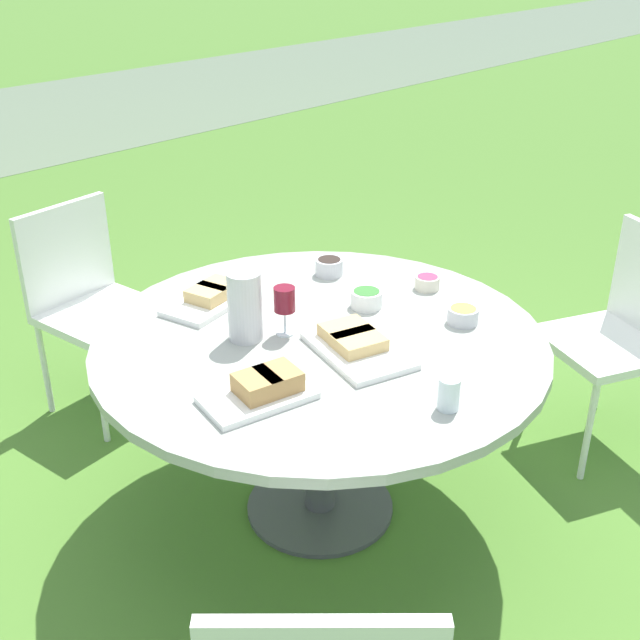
% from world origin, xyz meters
% --- Properties ---
extents(ground_plane, '(40.00, 40.00, 0.00)m').
position_xyz_m(ground_plane, '(0.00, 0.00, 0.00)').
color(ground_plane, '#4C7A2D').
extents(dining_table, '(1.49, 1.49, 0.71)m').
position_xyz_m(dining_table, '(0.00, 0.00, 0.63)').
color(dining_table, '#4C4C51').
rests_on(dining_table, ground_plane).
extents(chair_near_left, '(0.57, 0.58, 0.89)m').
position_xyz_m(chair_near_left, '(1.14, -0.55, 0.52)').
color(chair_near_left, white).
rests_on(chair_near_left, ground_plane).
extents(chair_near_right, '(0.48, 0.47, 0.89)m').
position_xyz_m(chair_near_right, '(-0.14, 1.22, 0.52)').
color(chair_near_right, white).
rests_on(chair_near_right, ground_plane).
extents(water_pitcher, '(0.12, 0.11, 0.23)m').
position_xyz_m(water_pitcher, '(-0.17, 0.17, 0.83)').
color(water_pitcher, silver).
rests_on(water_pitcher, dining_table).
extents(wine_glass, '(0.07, 0.07, 0.17)m').
position_xyz_m(wine_glass, '(-0.07, 0.10, 0.83)').
color(wine_glass, silver).
rests_on(wine_glass, dining_table).
extents(platter_bread_main, '(0.34, 0.25, 0.08)m').
position_xyz_m(platter_bread_main, '(-0.38, -0.14, 0.74)').
color(platter_bread_main, white).
rests_on(platter_bread_main, dining_table).
extents(platter_charcuterie, '(0.33, 0.41, 0.06)m').
position_xyz_m(platter_charcuterie, '(0.01, -0.15, 0.74)').
color(platter_charcuterie, white).
rests_on(platter_charcuterie, dining_table).
extents(platter_sandwich_side, '(0.35, 0.25, 0.06)m').
position_xyz_m(platter_sandwich_side, '(-0.09, 0.45, 0.74)').
color(platter_sandwich_side, white).
rests_on(platter_sandwich_side, dining_table).
extents(bowl_fries, '(0.10, 0.10, 0.06)m').
position_xyz_m(bowl_fries, '(0.40, -0.28, 0.74)').
color(bowl_fries, silver).
rests_on(bowl_fries, dining_table).
extents(bowl_salad, '(0.11, 0.11, 0.06)m').
position_xyz_m(bowl_salad, '(0.27, 0.04, 0.75)').
color(bowl_salad, white).
rests_on(bowl_salad, dining_table).
extents(bowl_olives, '(0.11, 0.11, 0.06)m').
position_xyz_m(bowl_olives, '(0.39, 0.32, 0.75)').
color(bowl_olives, silver).
rests_on(bowl_olives, dining_table).
extents(bowl_dip_red, '(0.09, 0.09, 0.05)m').
position_xyz_m(bowl_dip_red, '(0.54, -0.03, 0.74)').
color(bowl_dip_red, beige).
rests_on(bowl_dip_red, dining_table).
extents(cup_water_near, '(0.06, 0.06, 0.10)m').
position_xyz_m(cup_water_near, '(-0.07, -0.55, 0.76)').
color(cup_water_near, silver).
rests_on(cup_water_near, dining_table).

